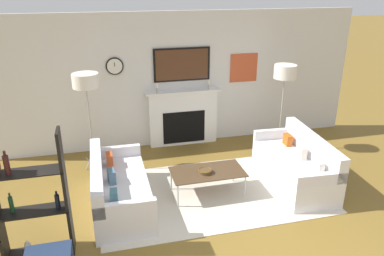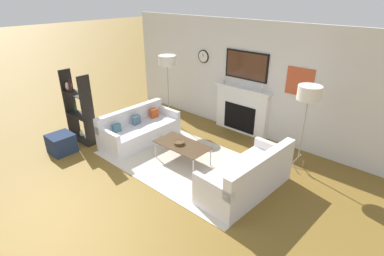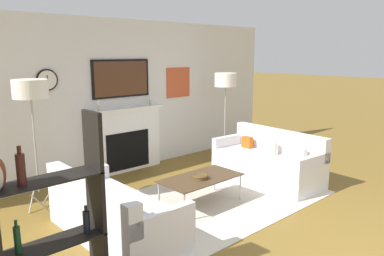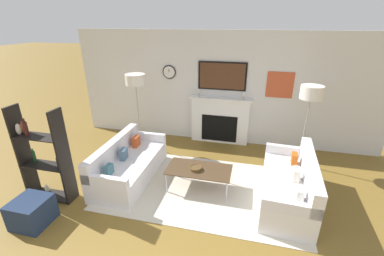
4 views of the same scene
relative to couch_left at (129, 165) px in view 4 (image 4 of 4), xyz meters
The scene contains 10 objects.
fireplace_wall 2.79m from the couch_left, 55.17° to the left, with size 7.42×0.28×2.70m.
area_rug 1.51m from the couch_left, ahead, with size 3.59×2.13×0.01m.
couch_left is the anchor object (origin of this frame).
couch_right 2.98m from the couch_left, ahead, with size 0.90×1.90×0.84m.
coffee_table 1.42m from the couch_left, ahead, with size 1.16×0.61×0.41m.
decorative_bowl 1.37m from the couch_left, ahead, with size 0.22×0.22×0.06m.
floor_lamp_left 1.93m from the couch_left, 104.87° to the left, with size 0.45×0.45×1.79m.
floor_lamp_right 3.82m from the couch_left, 21.62° to the left, with size 0.43×0.43×1.75m.
shelf_unit 1.47m from the couch_left, 140.49° to the right, with size 0.84×0.28×1.66m.
ottoman 1.72m from the couch_left, 119.81° to the right, with size 0.50×0.50×0.42m.
Camera 4 is at (0.75, -1.35, 2.89)m, focal length 24.00 mm.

